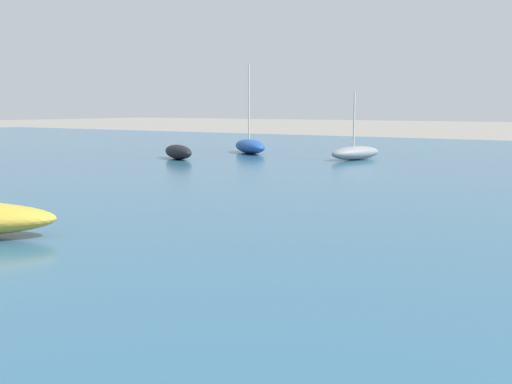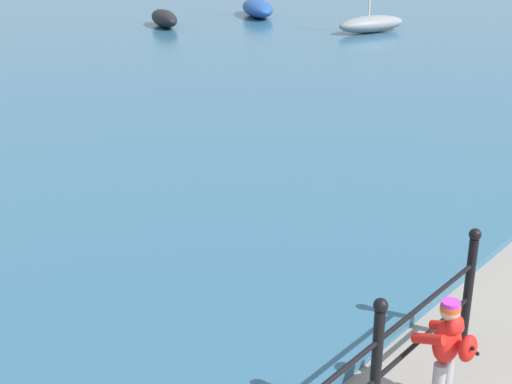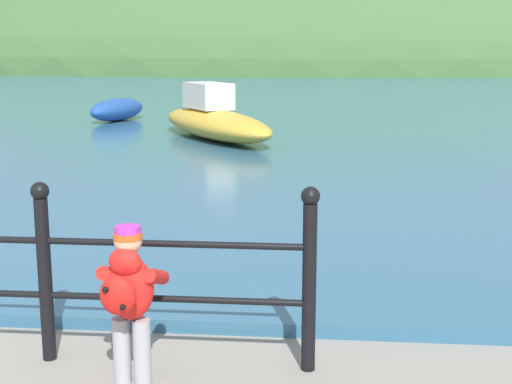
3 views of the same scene
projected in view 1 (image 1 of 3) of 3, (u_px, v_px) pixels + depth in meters
The scene contains 3 objects.
boat_red_dinghy at pixel (250, 146), 28.89m from camera, with size 2.96×3.20×4.23m.
boat_far_right at pixel (178, 152), 25.67m from camera, with size 1.83×2.46×0.61m.
boat_nearest_quay at pixel (356, 153), 25.36m from camera, with size 2.93×1.72×2.81m.
Camera 1 is at (-2.82, 2.40, 2.30)m, focal length 42.00 mm.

